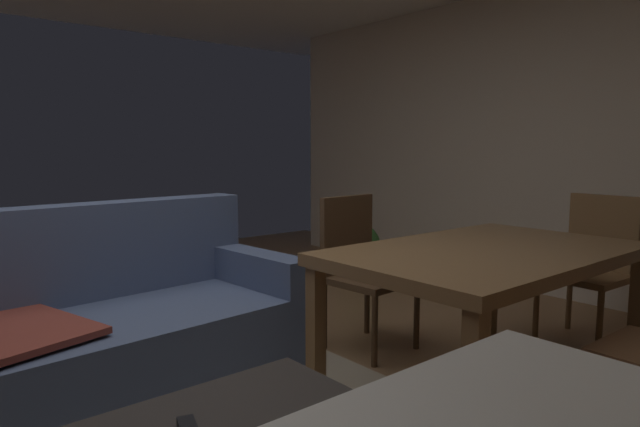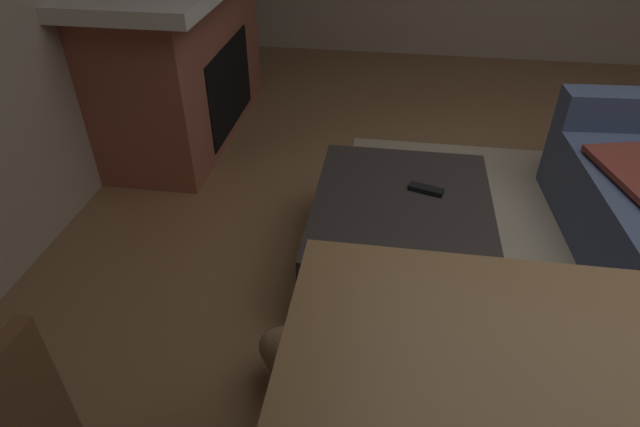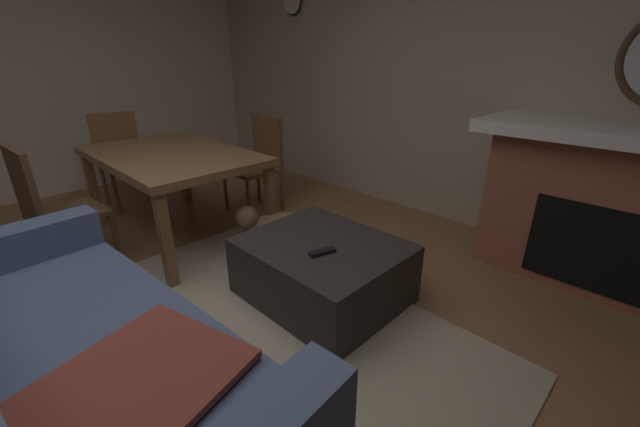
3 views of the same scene
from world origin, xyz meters
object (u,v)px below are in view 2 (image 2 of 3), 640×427
(fireplace, at_px, (185,56))
(small_dog, at_px, (330,369))
(ottoman_coffee_table, at_px, (399,236))
(tv_remote, at_px, (426,189))

(fireplace, relative_size, small_dog, 3.07)
(ottoman_coffee_table, relative_size, small_dog, 1.61)
(ottoman_coffee_table, xyz_separation_m, tv_remote, (-0.10, 0.10, 0.21))
(ottoman_coffee_table, height_order, tv_remote, tv_remote)
(small_dog, bearing_deg, fireplace, -148.99)
(tv_remote, xyz_separation_m, small_dog, (0.89, -0.32, -0.22))
(ottoman_coffee_table, bearing_deg, fireplace, -131.01)
(fireplace, height_order, small_dog, fireplace)
(ottoman_coffee_table, distance_m, small_dog, 0.82)
(ottoman_coffee_table, xyz_separation_m, small_dog, (0.79, -0.22, -0.01))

